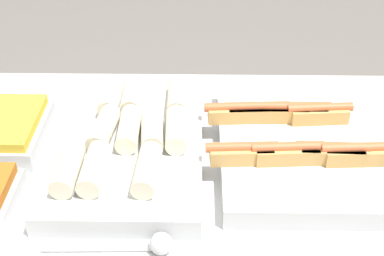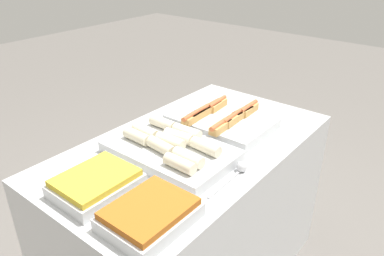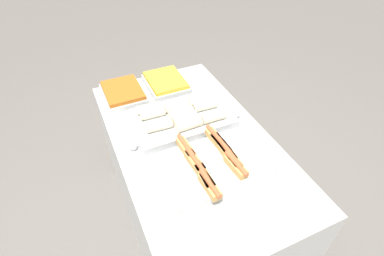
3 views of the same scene
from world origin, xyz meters
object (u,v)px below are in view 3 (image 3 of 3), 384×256
tray_side_back (166,84)px  tray_side_front (123,94)px  tray_hotdogs (213,165)px  tray_wraps (181,118)px  serving_spoon_near (132,144)px  serving_spoon_far (234,113)px

tray_side_back → tray_side_front: bearing=-90.0°
tray_hotdogs → tray_wraps: 0.38m
tray_wraps → tray_side_front: 0.43m
tray_side_front → serving_spoon_near: size_ratio=1.16×
tray_side_front → tray_side_back: (0.00, 0.28, 0.00)m
tray_hotdogs → tray_side_front: bearing=-162.4°
tray_wraps → serving_spoon_far: size_ratio=2.29×
tray_wraps → serving_spoon_near: bearing=-77.3°
tray_hotdogs → tray_side_front: 0.78m
tray_side_back → serving_spoon_far: (0.43, 0.26, -0.02)m
tray_side_back → serving_spoon_far: size_ratio=1.24×
tray_wraps → tray_side_back: size_ratio=1.84×
tray_hotdogs → tray_side_back: 0.75m
tray_hotdogs → serving_spoon_near: size_ratio=1.93×
tray_hotdogs → tray_wraps: size_ratio=0.90×
tray_side_back → serving_spoon_near: 0.56m
tray_side_front → tray_side_back: bearing=90.0°
tray_wraps → serving_spoon_near: tray_wraps is taller
tray_wraps → serving_spoon_near: size_ratio=2.15×
tray_hotdogs → tray_side_back: tray_hotdogs is taller
tray_hotdogs → tray_side_front: size_ratio=1.65×
tray_wraps → serving_spoon_far: (0.06, 0.31, -0.02)m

